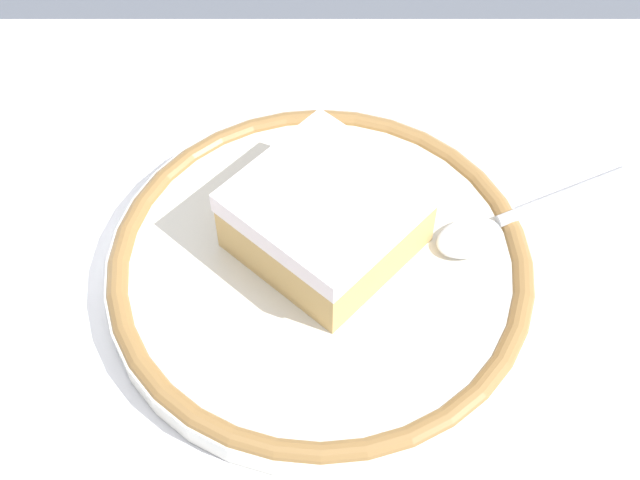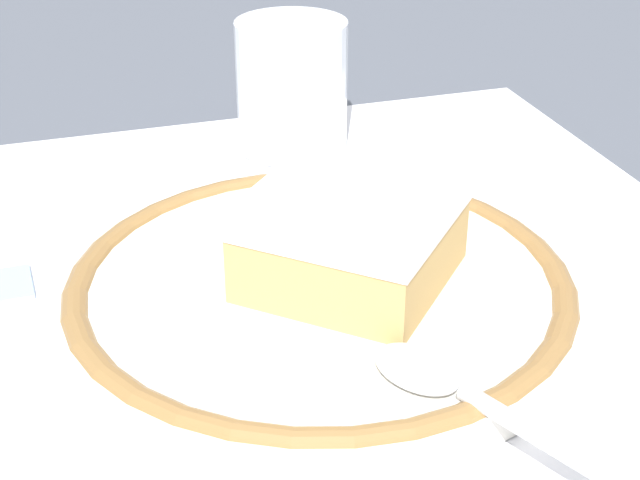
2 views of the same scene
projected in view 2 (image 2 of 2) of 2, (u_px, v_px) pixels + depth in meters
ground_plane at (373, 345)px, 0.41m from camera, size 2.40×2.40×0.00m
placemat at (373, 344)px, 0.41m from camera, size 0.54×0.40×0.00m
plate at (320, 290)px, 0.43m from camera, size 0.23×0.23×0.02m
cake_slice at (353, 236)px, 0.42m from camera, size 0.12×0.12×0.04m
spoon at (489, 406)px, 0.35m from camera, size 0.14×0.08×0.01m
cup at (292, 94)px, 0.58m from camera, size 0.07×0.07×0.08m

